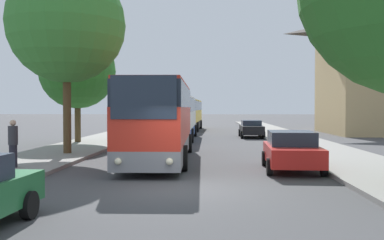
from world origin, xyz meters
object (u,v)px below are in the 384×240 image
bus_rear (187,114)px  pedestrian_waiting_near (13,143)px  bus_middle (177,117)px  tree_left_near (66,24)px  parked_car_right_near (292,150)px  tree_left_far (77,71)px  bus_front (161,120)px  parked_car_right_far (251,128)px

bus_rear → pedestrian_waiting_near: size_ratio=6.44×
bus_middle → tree_left_near: size_ratio=1.23×
tree_left_near → bus_middle: bearing=69.1°
parked_car_right_near → tree_left_far: 17.53m
tree_left_near → bus_front: bearing=-17.8°
parked_car_right_far → parked_car_right_near: bearing=89.8°
bus_middle → tree_left_far: size_ratio=1.59×
bus_front → bus_rear: (-0.15, 27.56, -0.14)m
bus_rear → tree_left_near: tree_left_near is taller
parked_car_right_near → tree_left_near: tree_left_near is taller
bus_middle → tree_left_near: (-4.62, -12.12, 4.86)m
tree_left_near → tree_left_far: (-1.66, 7.37, -1.71)m
parked_car_right_far → tree_left_far: tree_left_far is taller
parked_car_right_near → pedestrian_waiting_near: pedestrian_waiting_near is taller
bus_front → bus_middle: bearing=90.1°
pedestrian_waiting_near → parked_car_right_near: bearing=19.3°
parked_car_right_near → tree_left_near: bearing=-21.6°
bus_rear → tree_left_far: tree_left_far is taller
pedestrian_waiting_near → bus_middle: bearing=89.8°
bus_front → parked_car_right_far: bearing=69.7°
pedestrian_waiting_near → tree_left_near: tree_left_near is taller
bus_middle → parked_car_right_far: bus_middle is taller
bus_middle → pedestrian_waiting_near: size_ratio=6.34×
tree_left_near → tree_left_far: 7.75m
tree_left_near → pedestrian_waiting_near: bearing=-93.6°
pedestrian_waiting_near → tree_left_near: bearing=101.9°
tree_left_far → parked_car_right_near: bearing=-45.3°
parked_car_right_far → pedestrian_waiting_near: size_ratio=2.57×
bus_front → bus_middle: 13.68m
parked_car_right_near → pedestrian_waiting_near: (-10.67, -0.71, 0.29)m
bus_front → tree_left_far: 11.47m
bus_front → parked_car_right_far: 17.17m
bus_rear → tree_left_far: bearing=-107.2°
bus_middle → parked_car_right_near: bearing=-71.2°
bus_rear → bus_middle: bearing=-88.7°
tree_left_far → bus_front: bearing=-53.8°
bus_middle → bus_rear: (0.10, 13.88, 0.00)m
bus_front → parked_car_right_near: (5.45, -3.18, -1.09)m
parked_car_right_far → pedestrian_waiting_near: bearing=61.9°
parked_car_right_near → parked_car_right_far: size_ratio=0.94×
bus_rear → parked_car_right_near: bearing=-77.9°
bus_front → pedestrian_waiting_near: bus_front is taller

